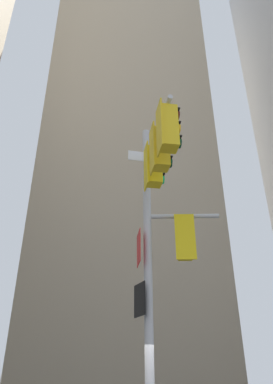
{
  "coord_description": "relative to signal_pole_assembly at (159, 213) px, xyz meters",
  "views": [
    {
      "loc": [
        -0.63,
        -8.15,
        1.93
      ],
      "look_at": [
        -0.28,
        -0.18,
        6.07
      ],
      "focal_mm": 33.07,
      "sensor_mm": 36.0,
      "label": 1
    }
  ],
  "objects": [
    {
      "name": "building_mid_block",
      "position": [
        -0.43,
        24.61,
        14.68
      ],
      "size": [
        15.08,
        15.08,
        39.8
      ],
      "primitive_type": "cube",
      "color": "tan",
      "rests_on": "ground"
    },
    {
      "name": "signal_pole_assembly",
      "position": [
        0.0,
        0.0,
        0.0
      ],
      "size": [
        2.3,
        3.01,
        8.11
      ],
      "color": "#B2B2B5",
      "rests_on": "ground"
    }
  ]
}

